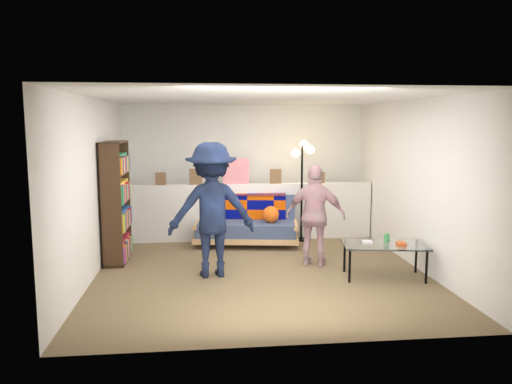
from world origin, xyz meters
TOP-DOWN VIEW (x-y plane):
  - ground at (0.00, 0.00)m, footprint 5.00×5.00m
  - room_shell at (0.00, 0.47)m, footprint 4.60×5.05m
  - half_wall_ledge at (0.00, 1.80)m, footprint 4.45×0.15m
  - ledge_decor at (-0.23, 1.78)m, footprint 2.97×0.02m
  - futon_sofa at (-0.03, 1.45)m, footprint 1.84×1.07m
  - bookshelf at (-2.08, 0.68)m, footprint 0.30×0.90m
  - coffee_table at (1.63, -0.59)m, footprint 1.17×0.76m
  - floor_lamp at (0.96, 1.67)m, footprint 0.36×0.33m
  - person_left at (-0.67, -0.23)m, footprint 1.23×0.78m
  - person_right at (0.83, 0.10)m, footprint 0.93×0.65m

SIDE VIEW (x-z plane):
  - ground at x=0.00m, z-range 0.00..0.00m
  - futon_sofa at x=-0.03m, z-range -0.03..0.72m
  - coffee_table at x=1.63m, z-range 0.14..0.71m
  - half_wall_ledge at x=0.00m, z-range 0.00..1.00m
  - person_right at x=0.83m, z-range 0.00..1.47m
  - bookshelf at x=-2.08m, z-range -0.06..1.73m
  - person_left at x=-0.67m, z-range 0.00..1.81m
  - ledge_decor at x=-0.23m, z-range 0.95..1.40m
  - floor_lamp at x=0.96m, z-range 0.37..2.13m
  - room_shell at x=0.00m, z-range 0.45..2.90m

